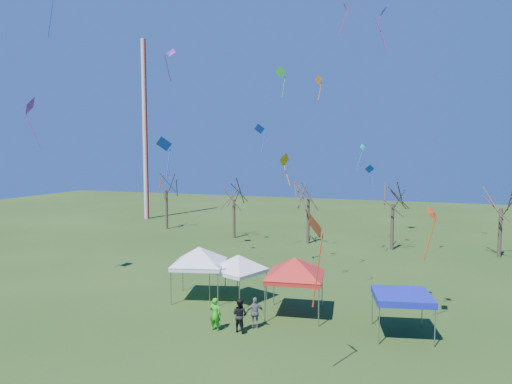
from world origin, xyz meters
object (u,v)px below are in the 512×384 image
tree_0 (166,176)px  tree_4 (502,190)px  tree_3 (393,187)px  person_green (215,314)px  person_grey (255,313)px  tent_white_west (199,250)px  radio_mast (145,130)px  tent_white_mid (238,258)px  tent_blue (402,297)px  tree_2 (308,183)px  tent_red (295,261)px  tree_1 (234,186)px  person_dark (240,315)px

tree_0 → tree_4: (36.20, -3.38, -0.43)m
tree_3 → person_green: 25.83m
person_grey → tree_0: bearing=-78.7°
tent_white_west → person_green: size_ratio=2.43×
tree_3 → person_grey: 24.39m
radio_mast → tent_white_west: 38.52m
tent_white_mid → tent_blue: bearing=-13.1°
tree_4 → tent_white_mid: (-17.80, -19.06, -3.28)m
tree_2 → radio_mast: bearing=159.4°
tent_blue → person_grey: (-7.48, -1.64, -1.20)m
radio_mast → tree_3: bearing=-16.3°
tree_3 → person_green: bearing=-108.0°
tree_4 → tent_white_mid: tree_4 is taller
tent_red → tree_2: bearing=100.9°
tree_1 → tree_2: (8.40, -0.27, 0.50)m
tent_blue → tree_2: bearing=114.6°
tree_1 → tree_4: size_ratio=0.96×
tent_white_mid → tent_blue: 10.32m
tent_blue → person_green: 9.82m
tree_2 → tree_0: bearing=170.8°
radio_mast → tent_red: 43.44m
tree_0 → tent_blue: size_ratio=2.50×
tent_blue → person_green: size_ratio=1.90×
tree_4 → person_grey: size_ratio=4.64×
tree_1 → person_grey: (10.87, -23.67, -4.94)m
tree_0 → person_grey: (20.95, -26.41, -5.64)m
tent_white_west → tree_0: bearing=124.7°
tree_0 → tent_red: size_ratio=1.89×
tree_3 → tent_blue: tree_3 is taller
radio_mast → tree_3: size_ratio=3.16×
person_green → radio_mast: bearing=-51.8°
tree_4 → tree_1: bearing=178.6°
tree_4 → person_dark: 29.01m
person_grey → radio_mast: bearing=-76.8°
tree_0 → tent_white_west: tree_0 is taller
radio_mast → tree_1: 20.72m
tree_2 → person_dark: size_ratio=4.53×
tent_red → person_dark: size_ratio=2.47×
tree_1 → person_grey: tree_1 is taller
person_dark → person_grey: size_ratio=1.06×
radio_mast → tree_2: 28.08m
tree_4 → tent_white_mid: bearing=-133.0°
person_dark → tent_white_mid: bearing=-52.7°
tree_2 → tree_3: bearing=-2.3°
person_green → person_dark: bearing=-167.6°
tree_0 → tree_1: (10.08, -2.73, -0.70)m
tree_1 → tree_3: (16.80, -0.60, 0.29)m
tent_white_west → tent_blue: (12.59, -1.92, -1.12)m
tree_0 → person_green: (19.04, -27.39, -5.60)m
tent_red → tent_blue: (5.97, -1.00, -1.15)m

